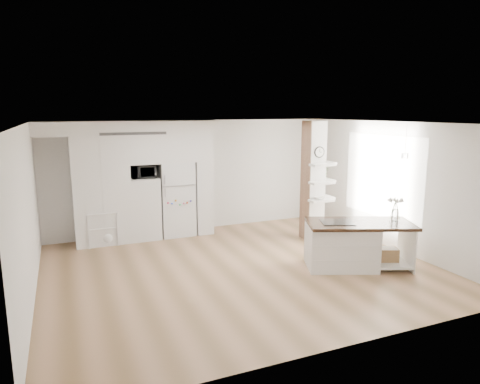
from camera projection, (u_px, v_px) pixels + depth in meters
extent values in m
cube|color=#A87E5B|center=(241.00, 269.00, 8.02)|extent=(7.00, 6.00, 0.01)
cube|color=white|center=(241.00, 123.00, 7.52)|extent=(7.00, 6.00, 0.04)
cube|color=silver|center=(193.00, 176.00, 10.49)|extent=(7.00, 0.04, 2.70)
cube|color=silver|center=(339.00, 245.00, 5.05)|extent=(7.00, 0.04, 2.70)
cube|color=silver|center=(27.00, 216.00, 6.44)|extent=(0.04, 6.00, 2.70)
cube|color=silver|center=(392.00, 186.00, 9.10)|extent=(0.04, 6.00, 2.70)
cube|color=white|center=(101.00, 190.00, 9.39)|extent=(1.20, 0.65, 2.40)
cube|color=white|center=(145.00, 208.00, 9.83)|extent=(0.65, 0.65, 1.42)
cube|color=white|center=(142.00, 149.00, 9.57)|extent=(0.65, 0.65, 0.65)
cube|color=white|center=(175.00, 148.00, 9.86)|extent=(0.85, 0.65, 0.65)
cube|color=white|center=(201.00, 183.00, 10.26)|extent=(0.40, 0.65, 2.40)
cube|color=silver|center=(131.00, 128.00, 9.38)|extent=(4.00, 0.70, 0.30)
cube|color=#262626|center=(134.00, 134.00, 9.09)|extent=(1.40, 0.04, 0.06)
cube|color=white|center=(176.00, 199.00, 10.09)|extent=(0.78, 0.66, 1.75)
cube|color=#B2B2B7|center=(179.00, 186.00, 9.71)|extent=(0.78, 0.01, 0.03)
cube|color=silver|center=(313.00, 181.00, 9.73)|extent=(0.40, 0.40, 2.70)
cube|color=tan|center=(305.00, 181.00, 9.65)|extent=(0.02, 0.40, 2.70)
cube|color=tan|center=(308.00, 179.00, 9.92)|extent=(0.40, 0.02, 2.70)
cylinder|color=black|center=(319.00, 152.00, 9.42)|extent=(0.25, 0.03, 0.25)
cylinder|color=white|center=(320.00, 152.00, 9.41)|extent=(0.21, 0.01, 0.21)
plane|color=white|center=(382.00, 177.00, 9.34)|extent=(0.00, 2.40, 2.40)
cylinder|color=white|center=(317.00, 152.00, 8.41)|extent=(0.12, 0.12, 0.10)
cube|color=white|center=(341.00, 246.00, 8.04)|extent=(1.48, 1.23, 0.81)
cube|color=white|center=(389.00, 261.00, 8.11)|extent=(0.94, 1.02, 0.04)
cube|color=white|center=(407.00, 246.00, 8.06)|extent=(0.34, 0.77, 0.81)
cube|color=#311B0E|center=(360.00, 224.00, 7.97)|extent=(2.14, 1.58, 0.06)
cube|color=black|center=(337.00, 222.00, 7.95)|extent=(0.72, 0.67, 0.01)
cube|color=#AB7F53|center=(387.00, 254.00, 8.08)|extent=(0.47, 0.41, 0.24)
cylinder|color=white|center=(395.00, 215.00, 8.04)|extent=(0.12, 0.12, 0.22)
cube|color=white|center=(88.00, 230.00, 9.25)|extent=(0.03, 0.36, 0.75)
cube|color=white|center=(117.00, 227.00, 9.48)|extent=(0.03, 0.36, 0.75)
cube|color=white|center=(102.00, 213.00, 9.30)|extent=(0.63, 0.37, 0.03)
cube|color=white|center=(103.00, 227.00, 9.36)|extent=(0.60, 0.37, 0.03)
sphere|color=white|center=(107.00, 237.00, 9.44)|extent=(0.36, 0.36, 0.36)
imported|color=#336227|center=(337.00, 246.00, 8.65)|extent=(0.28, 0.23, 0.46)
imported|color=#336227|center=(347.00, 229.00, 9.83)|extent=(0.29, 0.29, 0.48)
imported|color=#2D2D2D|center=(143.00, 172.00, 9.62)|extent=(0.54, 0.37, 0.30)
imported|color=#336227|center=(323.00, 172.00, 9.91)|extent=(0.27, 0.23, 0.30)
imported|color=white|center=(320.00, 198.00, 9.52)|extent=(0.22, 0.22, 0.05)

